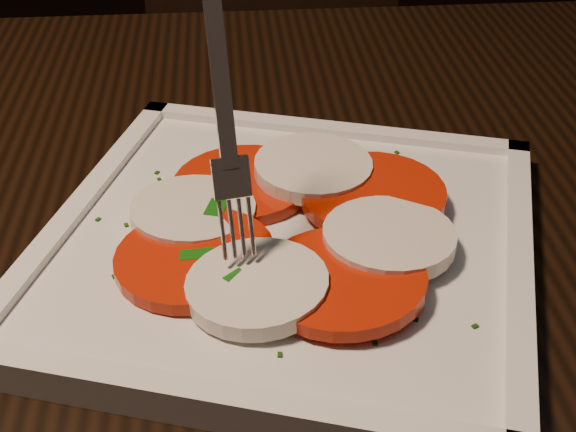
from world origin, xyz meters
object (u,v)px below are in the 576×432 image
table (410,315)px  chair (278,64)px  fork (219,84)px  plate (288,246)px

table → chair: bearing=92.7°
fork → table: bearing=10.9°
table → chair: 0.76m
table → fork: 0.27m
table → chair: size_ratio=1.30×
table → plate: plate is taller
table → plate: size_ratio=4.09×
chair → fork: 0.88m
chair → plate: size_ratio=3.14×
chair → fork: bearing=-97.2°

